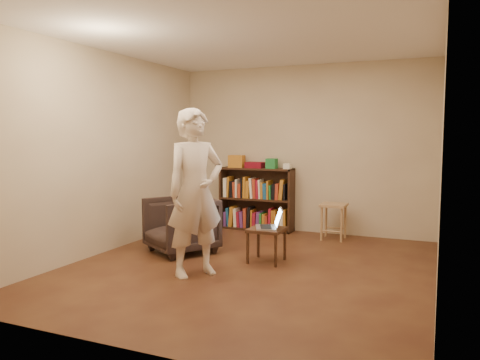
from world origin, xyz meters
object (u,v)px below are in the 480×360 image
at_px(stool, 334,211).
at_px(person, 196,193).
at_px(bookshelf, 257,203).
at_px(armchair, 181,225).
at_px(laptop, 271,224).
at_px(side_table, 267,234).

xyz_separation_m(stool, person, (-1.01, -2.33, 0.48)).
distance_m(bookshelf, stool, 1.32).
bearing_deg(armchair, laptop, 32.65).
xyz_separation_m(bookshelf, person, (0.29, -2.57, 0.47)).
bearing_deg(stool, laptop, -105.83).
height_order(laptop, person, person).
relative_size(armchair, person, 0.44).
bearing_deg(armchair, bookshelf, 110.36).
height_order(side_table, laptop, laptop).
bearing_deg(person, side_table, 0.30).
relative_size(stool, person, 0.29).
relative_size(bookshelf, person, 0.66).
bearing_deg(stool, armchair, -137.37).
bearing_deg(side_table, laptop, 17.25).
bearing_deg(person, stool, 10.40).
height_order(stool, laptop, laptop).
relative_size(side_table, laptop, 0.96).
xyz_separation_m(armchair, laptop, (1.23, 0.01, 0.11)).
xyz_separation_m(laptop, person, (-0.58, -0.81, 0.44)).
height_order(bookshelf, person, person).
relative_size(armchair, laptop, 1.85).
height_order(stool, person, person).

